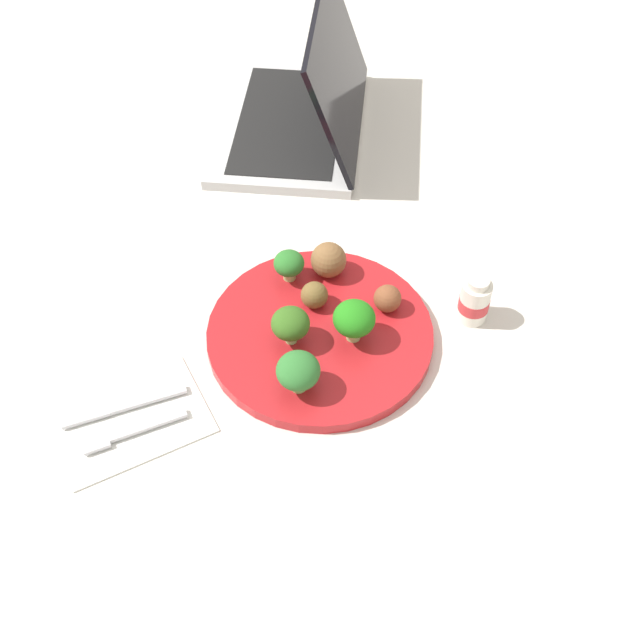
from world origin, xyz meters
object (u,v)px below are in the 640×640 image
object	(u,v)px
meatball_center	(329,260)
meatball_front_left	(314,295)
broccoli_floret_back_right	(354,319)
yogurt_bottle	(474,301)
laptop	(303,110)
plate	(320,335)
napkin	(131,420)
meatball_front_right	(388,299)
broccoli_floret_center	(298,371)
fork	(128,431)
broccoli_floret_front_right	(286,265)
broccoli_floret_front_left	(289,321)
knife	(119,408)

from	to	relation	value
meatball_center	meatball_front_left	size ratio (longest dim) A/B	1.34
broccoli_floret_back_right	yogurt_bottle	xyz separation A→B (m)	(-0.16, 0.02, -0.02)
meatball_front_left	laptop	xyz separation A→B (m)	(-0.14, -0.36, 0.01)
plate	napkin	distance (m)	0.25
meatball_front_right	meatball_front_left	size ratio (longest dim) A/B	1.01
broccoli_floret_center	meatball_front_right	world-z (taller)	broccoli_floret_center
meatball_front_left	laptop	bearing A→B (deg)	-111.11
fork	yogurt_bottle	world-z (taller)	yogurt_bottle
meatball_front_left	napkin	world-z (taller)	meatball_front_left
plate	napkin	bearing A→B (deg)	5.34
yogurt_bottle	broccoli_floret_front_right	bearing A→B (deg)	-36.24
broccoli_floret_front_left	broccoli_floret_center	size ratio (longest dim) A/B	0.95
broccoli_floret_back_right	knife	xyz separation A→B (m)	(0.29, -0.02, -0.04)
broccoli_floret_front_right	meatball_front_left	bearing A→B (deg)	105.68
fork	laptop	distance (m)	0.60
broccoli_floret_front_left	broccoli_floret_front_right	bearing A→B (deg)	-110.12
napkin	fork	size ratio (longest dim) A/B	1.41
yogurt_bottle	broccoli_floret_front_left	bearing A→B (deg)	-12.25
broccoli_floret_front_left	broccoli_floret_center	distance (m)	0.08
broccoli_floret_center	broccoli_floret_front_right	size ratio (longest dim) A/B	1.24
broccoli_floret_front_right	napkin	xyz separation A→B (m)	(0.24, 0.12, -0.04)
broccoli_floret_front_left	laptop	distance (m)	0.44
yogurt_bottle	fork	bearing A→B (deg)	-0.53
plate	meatball_center	bearing A→B (deg)	-120.31
broccoli_floret_back_right	broccoli_floret_front_right	bearing A→B (deg)	-73.41
meatball_front_right	napkin	world-z (taller)	meatball_front_right
plate	meatball_front_right	world-z (taller)	meatball_front_right
meatball_front_right	knife	distance (m)	0.35
broccoli_floret_front_right	broccoli_floret_back_right	distance (m)	0.13
meatball_front_right	meatball_front_left	world-z (taller)	same
broccoli_floret_front_right	fork	xyz separation A→B (m)	(0.25, 0.14, -0.03)
knife	meatball_center	bearing A→B (deg)	-163.48
napkin	knife	world-z (taller)	knife
broccoli_floret_center	napkin	world-z (taller)	broccoli_floret_center
plate	meatball_front_left	xyz separation A→B (m)	(-0.01, -0.04, 0.03)
broccoli_floret_front_right	laptop	world-z (taller)	laptop
yogurt_bottle	napkin	bearing A→B (deg)	-2.87
plate	fork	distance (m)	0.26
laptop	fork	bearing A→B (deg)	47.59
laptop	broccoli_floret_front_left	bearing A→B (deg)	64.62
meatball_front_left	meatball_front_right	bearing A→B (deg)	151.65
broccoli_floret_back_right	knife	distance (m)	0.29
broccoli_floret_back_right	fork	bearing A→B (deg)	2.90
meatball_center	broccoli_floret_back_right	bearing A→B (deg)	81.07
broccoli_floret_front_right	napkin	distance (m)	0.27
napkin	laptop	xyz separation A→B (m)	(-0.40, -0.43, 0.04)
broccoli_floret_front_right	broccoli_floret_back_right	bearing A→B (deg)	106.59
broccoli_floret_center	yogurt_bottle	bearing A→B (deg)	-174.56
meatball_front_right	meatball_center	xyz separation A→B (m)	(0.04, -0.09, 0.01)
broccoli_floret_back_right	meatball_front_left	size ratio (longest dim) A/B	1.62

